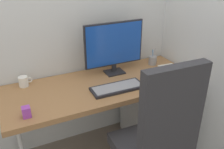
# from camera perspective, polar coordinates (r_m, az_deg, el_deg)

# --- Properties ---
(desk) EXTENTS (1.61, 0.64, 0.73)m
(desk) POSITION_cam_1_polar(r_m,az_deg,el_deg) (2.06, -2.09, -3.09)
(desk) COLOR #996B42
(desk) RESTS_ON ground_plane
(office_chair) EXTENTS (0.62, 0.65, 1.16)m
(office_chair) POSITION_cam_1_polar(r_m,az_deg,el_deg) (1.73, 10.52, -14.29)
(office_chair) COLOR black
(office_chair) RESTS_ON ground_plane
(filing_cabinet) EXTENTS (0.42, 0.57, 0.61)m
(filing_cabinet) POSITION_cam_1_polar(r_m,az_deg,el_deg) (2.47, 9.35, -8.60)
(filing_cabinet) COLOR #9EA0A5
(filing_cabinet) RESTS_ON ground_plane
(monitor) EXTENTS (0.54, 0.13, 0.46)m
(monitor) POSITION_cam_1_polar(r_m,az_deg,el_deg) (2.14, 0.49, 6.73)
(monitor) COLOR black
(monitor) RESTS_ON desk
(keyboard) EXTENTS (0.43, 0.17, 0.02)m
(keyboard) POSITION_cam_1_polar(r_m,az_deg,el_deg) (1.95, 1.28, -3.07)
(keyboard) COLOR black
(keyboard) RESTS_ON desk
(mouse) EXTENTS (0.08, 0.11, 0.03)m
(mouse) POSITION_cam_1_polar(r_m,az_deg,el_deg) (2.13, 11.78, -0.95)
(mouse) COLOR #333338
(mouse) RESTS_ON desk
(pen_holder) EXTENTS (0.08, 0.08, 0.16)m
(pen_holder) POSITION_cam_1_polar(r_m,az_deg,el_deg) (2.42, 9.40, 3.33)
(pen_holder) COLOR gray
(pen_holder) RESTS_ON desk
(notebook) EXTENTS (0.18, 0.25, 0.02)m
(notebook) POSITION_cam_1_polar(r_m,az_deg,el_deg) (2.32, 13.68, 0.99)
(notebook) COLOR silver
(notebook) RESTS_ON desk
(coffee_mug) EXTENTS (0.11, 0.07, 0.08)m
(coffee_mug) POSITION_cam_1_polar(r_m,az_deg,el_deg) (2.11, -19.81, -1.53)
(coffee_mug) COLOR white
(coffee_mug) RESTS_ON desk
(desk_clamp_accessory) EXTENTS (0.05, 0.05, 0.07)m
(desk_clamp_accessory) POSITION_cam_1_polar(r_m,az_deg,el_deg) (1.72, -19.26, -8.23)
(desk_clamp_accessory) COLOR purple
(desk_clamp_accessory) RESTS_ON desk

